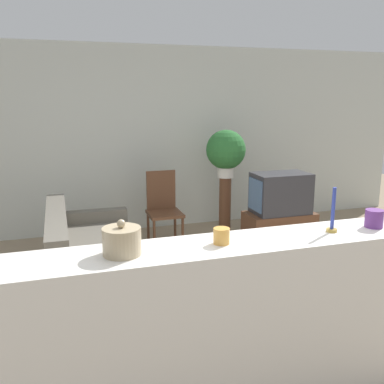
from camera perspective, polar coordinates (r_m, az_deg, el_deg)
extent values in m
plane|color=gray|center=(3.60, 2.88, -20.56)|extent=(14.00, 14.00, 0.00)
cube|color=silver|center=(6.37, -7.86, 6.90)|extent=(9.00, 0.06, 2.70)
cube|color=#605B51|center=(4.72, -12.71, -9.35)|extent=(0.94, 1.80, 0.46)
cube|color=#605B51|center=(4.57, -17.57, -4.89)|extent=(0.20, 1.80, 0.36)
cube|color=#605B51|center=(3.94, -11.67, -12.71)|extent=(0.94, 0.16, 0.61)
cube|color=#605B51|center=(5.46, -13.52, -5.52)|extent=(0.94, 0.16, 0.61)
cube|color=brown|center=(5.76, 11.52, -5.07)|extent=(0.89, 0.46, 0.49)
cube|color=#333338|center=(5.63, 11.74, -0.14)|extent=(0.71, 0.44, 0.52)
cube|color=#4C6B93|center=(5.46, 8.44, -0.39)|extent=(0.02, 0.36, 0.41)
cube|color=brown|center=(5.69, -3.64, -2.92)|extent=(0.44, 0.44, 0.04)
cube|color=brown|center=(5.81, -4.16, 0.29)|extent=(0.40, 0.04, 0.53)
cylinder|color=brown|center=(5.54, -5.04, -5.92)|extent=(0.04, 0.04, 0.43)
cylinder|color=brown|center=(5.63, -1.25, -5.57)|extent=(0.04, 0.04, 0.43)
cylinder|color=brown|center=(5.89, -5.86, -4.79)|extent=(0.04, 0.04, 0.43)
cylinder|color=brown|center=(5.98, -2.28, -4.48)|extent=(0.04, 0.04, 0.43)
cylinder|color=brown|center=(6.18, 4.41, -1.91)|extent=(0.17, 0.17, 0.85)
cylinder|color=white|center=(6.07, 4.49, 2.69)|extent=(0.23, 0.23, 0.16)
sphere|color=#2D7033|center=(6.03, 4.54, 5.65)|extent=(0.56, 0.56, 0.56)
cube|color=white|center=(2.90, 6.85, -16.84)|extent=(2.88, 0.44, 1.10)
cylinder|color=tan|center=(2.44, -9.34, -6.49)|extent=(0.22, 0.22, 0.16)
sphere|color=tan|center=(2.41, -9.43, -4.18)|extent=(0.05, 0.05, 0.05)
cylinder|color=gold|center=(2.60, 3.96, -5.87)|extent=(0.10, 0.10, 0.10)
cylinder|color=#B7933D|center=(2.97, 18.11, -4.86)|extent=(0.07, 0.07, 0.02)
cylinder|color=#2D3D9E|center=(2.93, 18.31, -2.08)|extent=(0.02, 0.02, 0.28)
cylinder|color=#66337F|center=(3.16, 23.11, -3.27)|extent=(0.12, 0.12, 0.12)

